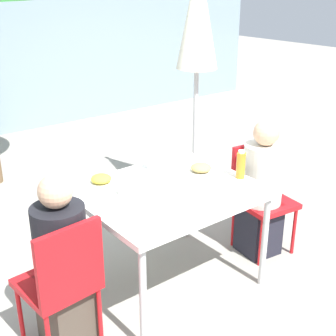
{
  "coord_description": "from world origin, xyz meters",
  "views": [
    {
      "loc": [
        -1.76,
        -2.25,
        2.06
      ],
      "look_at": [
        0.0,
        0.0,
        0.9
      ],
      "focal_mm": 50.0,
      "sensor_mm": 36.0,
      "label": 1
    }
  ],
  "objects_px": {
    "chair_left": "(63,278)",
    "chair_right": "(259,190)",
    "bottle": "(241,165)",
    "drinking_cup": "(153,162)",
    "person_right": "(261,192)",
    "salad_bowl": "(132,189)",
    "person_left": "(63,266)",
    "closed_umbrella": "(198,25)"
  },
  "relations": [
    {
      "from": "chair_right",
      "to": "bottle",
      "type": "xyz_separation_m",
      "value": [
        -0.37,
        -0.13,
        0.35
      ]
    },
    {
      "from": "chair_left",
      "to": "chair_right",
      "type": "distance_m",
      "value": 1.77
    },
    {
      "from": "person_right",
      "to": "drinking_cup",
      "type": "height_order",
      "value": "person_right"
    },
    {
      "from": "chair_left",
      "to": "chair_right",
      "type": "bearing_deg",
      "value": -1.21
    },
    {
      "from": "drinking_cup",
      "to": "closed_umbrella",
      "type": "bearing_deg",
      "value": 31.11
    },
    {
      "from": "drinking_cup",
      "to": "salad_bowl",
      "type": "relative_size",
      "value": 0.59
    },
    {
      "from": "chair_left",
      "to": "person_right",
      "type": "distance_m",
      "value": 1.71
    },
    {
      "from": "chair_right",
      "to": "salad_bowl",
      "type": "height_order",
      "value": "chair_right"
    },
    {
      "from": "closed_umbrella",
      "to": "bottle",
      "type": "height_order",
      "value": "closed_umbrella"
    },
    {
      "from": "chair_right",
      "to": "bottle",
      "type": "bearing_deg",
      "value": 26.68
    },
    {
      "from": "person_right",
      "to": "bottle",
      "type": "height_order",
      "value": "person_right"
    },
    {
      "from": "bottle",
      "to": "drinking_cup",
      "type": "xyz_separation_m",
      "value": [
        -0.39,
        0.52,
        -0.05
      ]
    },
    {
      "from": "chair_left",
      "to": "person_left",
      "type": "distance_m",
      "value": 0.1
    },
    {
      "from": "drinking_cup",
      "to": "bottle",
      "type": "bearing_deg",
      "value": -52.86
    },
    {
      "from": "closed_umbrella",
      "to": "salad_bowl",
      "type": "xyz_separation_m",
      "value": [
        -1.25,
        -0.79,
        -0.91
      ]
    },
    {
      "from": "chair_right",
      "to": "drinking_cup",
      "type": "xyz_separation_m",
      "value": [
        -0.77,
        0.39,
        0.3
      ]
    },
    {
      "from": "chair_left",
      "to": "person_right",
      "type": "height_order",
      "value": "person_right"
    },
    {
      "from": "person_left",
      "to": "drinking_cup",
      "type": "bearing_deg",
      "value": 18.67
    },
    {
      "from": "bottle",
      "to": "drinking_cup",
      "type": "bearing_deg",
      "value": 127.14
    },
    {
      "from": "person_left",
      "to": "drinking_cup",
      "type": "xyz_separation_m",
      "value": [
        0.96,
        0.42,
        0.29
      ]
    },
    {
      "from": "chair_left",
      "to": "closed_umbrella",
      "type": "height_order",
      "value": "closed_umbrella"
    },
    {
      "from": "person_right",
      "to": "drinking_cup",
      "type": "xyz_separation_m",
      "value": [
        -0.7,
        0.46,
        0.28
      ]
    },
    {
      "from": "chair_right",
      "to": "person_right",
      "type": "xyz_separation_m",
      "value": [
        -0.06,
        -0.07,
        0.02
      ]
    },
    {
      "from": "salad_bowl",
      "to": "chair_right",
      "type": "bearing_deg",
      "value": -6.73
    },
    {
      "from": "chair_left",
      "to": "chair_right",
      "type": "height_order",
      "value": "same"
    },
    {
      "from": "person_right",
      "to": "person_left",
      "type": "bearing_deg",
      "value": 6.34
    },
    {
      "from": "chair_left",
      "to": "drinking_cup",
      "type": "distance_m",
      "value": 1.16
    },
    {
      "from": "chair_left",
      "to": "salad_bowl",
      "type": "distance_m",
      "value": 0.74
    },
    {
      "from": "drinking_cup",
      "to": "person_right",
      "type": "bearing_deg",
      "value": -33.16
    },
    {
      "from": "chair_left",
      "to": "closed_umbrella",
      "type": "xyz_separation_m",
      "value": [
        1.89,
        1.04,
        1.18
      ]
    },
    {
      "from": "person_right",
      "to": "closed_umbrella",
      "type": "height_order",
      "value": "closed_umbrella"
    },
    {
      "from": "chair_right",
      "to": "salad_bowl",
      "type": "distance_m",
      "value": 1.16
    },
    {
      "from": "closed_umbrella",
      "to": "drinking_cup",
      "type": "relative_size",
      "value": 21.24
    },
    {
      "from": "drinking_cup",
      "to": "chair_right",
      "type": "bearing_deg",
      "value": -26.87
    },
    {
      "from": "chair_right",
      "to": "drinking_cup",
      "type": "bearing_deg",
      "value": -19.06
    },
    {
      "from": "person_left",
      "to": "person_right",
      "type": "relative_size",
      "value": 0.99
    },
    {
      "from": "salad_bowl",
      "to": "bottle",
      "type": "bearing_deg",
      "value": -19.21
    },
    {
      "from": "salad_bowl",
      "to": "chair_left",
      "type": "bearing_deg",
      "value": -159.01
    },
    {
      "from": "bottle",
      "to": "closed_umbrella",
      "type": "bearing_deg",
      "value": 64.63
    },
    {
      "from": "salad_bowl",
      "to": "drinking_cup",
      "type": "bearing_deg",
      "value": 35.61
    },
    {
      "from": "chair_right",
      "to": "salad_bowl",
      "type": "relative_size",
      "value": 4.77
    },
    {
      "from": "chair_right",
      "to": "drinking_cup",
      "type": "distance_m",
      "value": 0.91
    }
  ]
}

